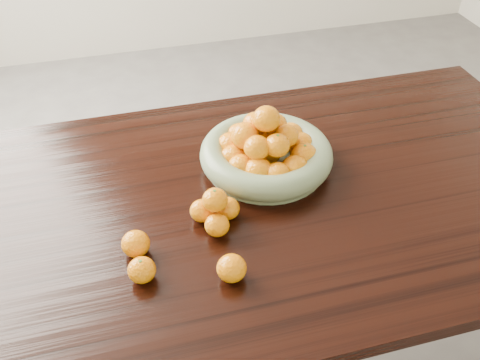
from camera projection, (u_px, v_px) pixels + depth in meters
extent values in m
plane|color=#65625F|center=(235.00, 358.00, 1.89)|extent=(5.00, 5.00, 0.00)
cube|color=black|center=(233.00, 205.00, 1.42)|extent=(2.00, 1.00, 0.04)
cube|color=black|center=(429.00, 164.00, 2.17)|extent=(0.08, 0.08, 0.71)
cylinder|color=#697656|center=(266.00, 164.00, 1.51)|extent=(0.33, 0.33, 0.02)
torus|color=#697656|center=(266.00, 154.00, 1.49)|extent=(0.37, 0.37, 0.07)
ellipsoid|color=orange|center=(290.00, 135.00, 1.54)|extent=(0.08, 0.08, 0.07)
ellipsoid|color=orange|center=(275.00, 131.00, 1.56)|extent=(0.07, 0.07, 0.07)
ellipsoid|color=orange|center=(257.00, 131.00, 1.56)|extent=(0.07, 0.07, 0.07)
ellipsoid|color=orange|center=(240.00, 136.00, 1.54)|extent=(0.08, 0.08, 0.07)
ellipsoid|color=orange|center=(231.00, 145.00, 1.50)|extent=(0.08, 0.08, 0.07)
ellipsoid|color=orange|center=(233.00, 157.00, 1.46)|extent=(0.07, 0.07, 0.07)
ellipsoid|color=orange|center=(241.00, 167.00, 1.43)|extent=(0.07, 0.07, 0.07)
ellipsoid|color=orange|center=(258.00, 171.00, 1.41)|extent=(0.08, 0.08, 0.07)
ellipsoid|color=orange|center=(278.00, 175.00, 1.41)|extent=(0.07, 0.07, 0.07)
ellipsoid|color=orange|center=(295.00, 168.00, 1.43)|extent=(0.08, 0.08, 0.07)
ellipsoid|color=orange|center=(304.00, 156.00, 1.46)|extent=(0.08, 0.08, 0.07)
ellipsoid|color=orange|center=(301.00, 145.00, 1.51)|extent=(0.08, 0.08, 0.07)
ellipsoid|color=orange|center=(269.00, 152.00, 1.48)|extent=(0.07, 0.07, 0.07)
ellipsoid|color=orange|center=(275.00, 125.00, 1.48)|extent=(0.07, 0.07, 0.06)
ellipsoid|color=orange|center=(255.00, 124.00, 1.48)|extent=(0.07, 0.07, 0.07)
ellipsoid|color=orange|center=(245.00, 136.00, 1.45)|extent=(0.08, 0.08, 0.07)
ellipsoid|color=orange|center=(257.00, 148.00, 1.41)|extent=(0.07, 0.07, 0.07)
ellipsoid|color=orange|center=(277.00, 145.00, 1.41)|extent=(0.07, 0.07, 0.06)
ellipsoid|color=orange|center=(286.00, 136.00, 1.45)|extent=(0.07, 0.07, 0.06)
ellipsoid|color=orange|center=(266.00, 119.00, 1.42)|extent=(0.08, 0.08, 0.07)
ellipsoid|color=orange|center=(217.00, 225.00, 1.29)|extent=(0.06, 0.06, 0.06)
ellipsoid|color=orange|center=(228.00, 208.00, 1.34)|extent=(0.06, 0.06, 0.06)
ellipsoid|color=orange|center=(202.00, 211.00, 1.33)|extent=(0.06, 0.06, 0.06)
ellipsoid|color=orange|center=(215.00, 200.00, 1.29)|extent=(0.06, 0.06, 0.06)
ellipsoid|color=orange|center=(142.00, 270.00, 1.18)|extent=(0.06, 0.06, 0.06)
ellipsoid|color=orange|center=(136.00, 244.00, 1.24)|extent=(0.07, 0.07, 0.06)
ellipsoid|color=orange|center=(232.00, 268.00, 1.18)|extent=(0.07, 0.07, 0.06)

